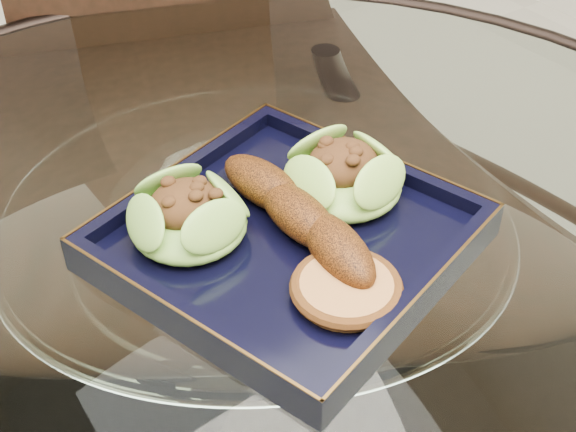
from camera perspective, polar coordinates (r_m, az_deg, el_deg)
dining_table at (r=0.82m, az=-1.92°, el=-11.67°), size 1.13×1.13×0.77m
dining_chair at (r=1.12m, az=-6.64°, el=4.38°), size 0.59×0.59×1.06m
navy_plate at (r=0.70m, az=0.00°, el=-1.90°), size 0.34×0.34×0.02m
lettuce_wrap_left at (r=0.68m, az=-7.10°, el=-0.20°), size 0.13×0.13×0.04m
lettuce_wrap_right at (r=0.72m, az=4.01°, el=2.69°), size 0.13×0.13×0.04m
roasted_plantain at (r=0.68m, az=0.78°, el=0.10°), size 0.05×0.20×0.04m
crumb_patty at (r=0.63m, az=4.17°, el=-5.23°), size 0.08×0.08×0.01m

